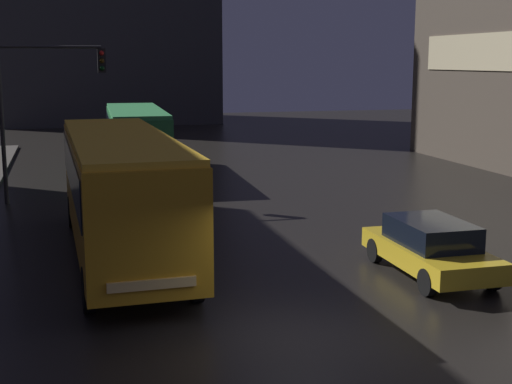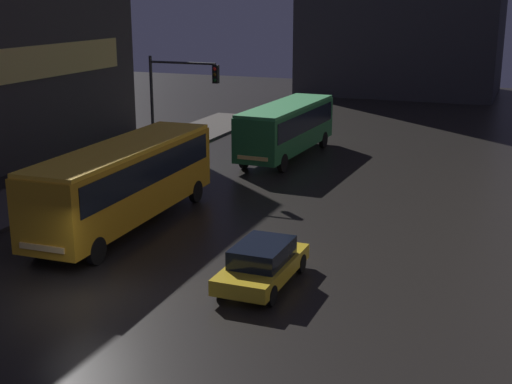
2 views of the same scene
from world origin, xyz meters
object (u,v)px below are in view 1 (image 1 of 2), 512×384
Objects in this scene: bus_near at (121,183)px; traffic_light_main at (39,91)px; car_taxi at (431,247)px; bus_far at (136,134)px.

bus_near is 1.84× the size of traffic_light_main.
car_taxi is at bearing -52.26° from traffic_light_main.
bus_near is 1.14× the size of bus_far.
bus_near is 8.29m from car_taxi.
car_taxi is (7.31, -3.66, -1.35)m from bus_near.
bus_far is 2.29× the size of car_taxi.
bus_near is 14.61m from bus_far.
bus_far is at bearing -73.10° from car_taxi.
bus_near is 2.62× the size of car_taxi.
bus_far is 18.99m from car_taxi.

